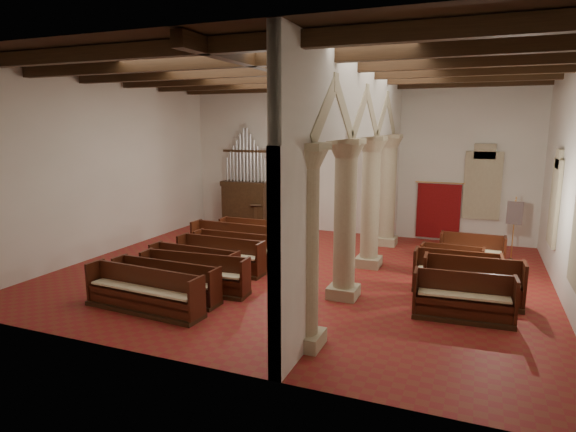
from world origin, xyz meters
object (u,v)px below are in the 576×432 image
(lectern, at_px, (256,219))
(nave_pew_0, at_px, (144,297))
(aisle_pew_0, at_px, (463,304))
(processional_banner, at_px, (513,238))
(pipe_organ, at_px, (246,196))

(lectern, height_order, nave_pew_0, lectern)
(lectern, bearing_deg, aisle_pew_0, -59.45)
(processional_banner, xyz_separation_m, nave_pew_0, (-8.41, -8.04, -0.42))
(lectern, relative_size, nave_pew_0, 0.35)
(processional_banner, height_order, nave_pew_0, processional_banner)
(processional_banner, relative_size, aisle_pew_0, 0.94)
(pipe_organ, bearing_deg, aisle_pew_0, -38.68)
(lectern, bearing_deg, nave_pew_0, -101.08)
(aisle_pew_0, bearing_deg, pipe_organ, 137.59)
(lectern, relative_size, processional_banner, 0.52)
(processional_banner, relative_size, nave_pew_0, 0.66)
(aisle_pew_0, bearing_deg, lectern, 136.91)
(nave_pew_0, bearing_deg, pipe_organ, 106.20)
(pipe_organ, distance_m, processional_banner, 10.66)
(pipe_organ, relative_size, processional_banner, 2.06)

